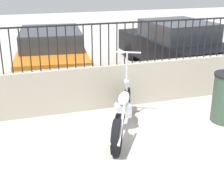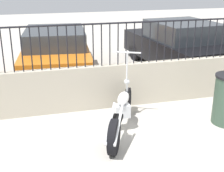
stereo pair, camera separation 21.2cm
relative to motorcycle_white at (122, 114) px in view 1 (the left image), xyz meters
name	(u,v)px [view 1 (the left image)]	position (x,y,z in m)	size (l,w,h in m)	color
ground_plane	(214,161)	(1.08, -1.27, -0.38)	(40.00, 40.00, 0.00)	#ADA89E
low_wall	(150,82)	(1.08, 1.24, 0.09)	(8.36, 0.18, 0.94)	#B2A893
fence_railing	(152,35)	(1.08, 1.24, 1.14)	(8.36, 0.04, 0.88)	black
motorcycle_white	(122,114)	(0.00, 0.00, 0.00)	(1.05, 1.95, 1.38)	black
car_orange	(52,51)	(-0.74, 4.05, 0.28)	(2.21, 4.40, 1.30)	black
car_black	(174,44)	(2.89, 3.58, 0.34)	(2.22, 4.20, 1.43)	black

